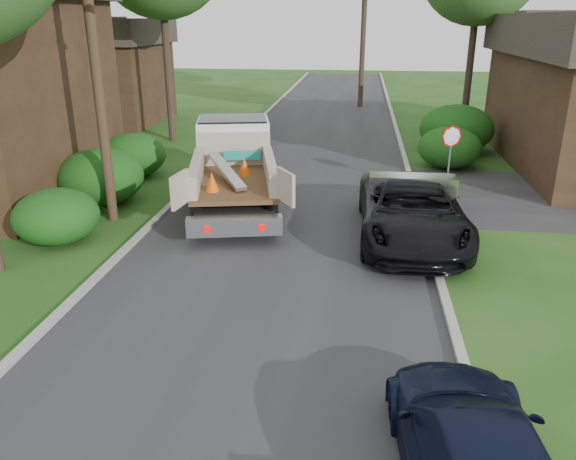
% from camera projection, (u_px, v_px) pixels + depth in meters
% --- Properties ---
extents(ground, '(120.00, 120.00, 0.00)m').
position_uv_depth(ground, '(258.00, 306.00, 12.30)').
color(ground, '#1C4914').
rests_on(ground, ground).
extents(road, '(8.00, 90.00, 0.02)m').
position_uv_depth(road, '(304.00, 182.00, 21.58)').
color(road, '#28282B').
rests_on(road, ground).
extents(curb_left, '(0.20, 90.00, 0.12)m').
position_uv_depth(curb_left, '(200.00, 177.00, 22.05)').
color(curb_left, '#9E9E99').
rests_on(curb_left, ground).
extents(curb_right, '(0.20, 90.00, 0.12)m').
position_uv_depth(curb_right, '(412.00, 184.00, 21.07)').
color(curb_right, '#9E9E99').
rests_on(curb_right, ground).
extents(stop_sign, '(0.71, 0.32, 2.48)m').
position_uv_depth(stop_sign, '(451.00, 146.00, 19.41)').
color(stop_sign, slate).
rests_on(stop_sign, ground).
extents(utility_pole, '(2.42, 1.25, 10.00)m').
position_uv_depth(utility_pole, '(94.00, 46.00, 15.74)').
color(utility_pole, '#382619').
rests_on(utility_pole, ground).
extents(house_left_far, '(7.56, 7.56, 6.00)m').
position_uv_depth(house_left_far, '(98.00, 70.00, 33.23)').
color(house_left_far, '#322114').
rests_on(house_left_far, ground).
extents(hedge_left_a, '(2.34, 2.34, 1.53)m').
position_uv_depth(hedge_left_a, '(56.00, 216.00, 15.55)').
color(hedge_left_a, '#144710').
rests_on(hedge_left_a, ground).
extents(hedge_left_b, '(2.86, 2.86, 1.87)m').
position_uv_depth(hedge_left_b, '(101.00, 177.00, 18.77)').
color(hedge_left_b, '#144710').
rests_on(hedge_left_b, ground).
extents(hedge_left_c, '(2.60, 2.60, 1.70)m').
position_uv_depth(hedge_left_c, '(132.00, 155.00, 22.09)').
color(hedge_left_c, '#144710').
rests_on(hedge_left_c, ground).
extents(hedge_right_a, '(2.60, 2.60, 1.70)m').
position_uv_depth(hedge_right_a, '(449.00, 148.00, 23.38)').
color(hedge_right_a, '#144710').
rests_on(hedge_right_a, ground).
extents(hedge_right_b, '(3.38, 3.38, 2.21)m').
position_uv_depth(hedge_right_b, '(456.00, 129.00, 25.99)').
color(hedge_right_b, '#144710').
rests_on(hedge_right_b, ground).
extents(flatbed_truck, '(4.28, 7.37, 2.63)m').
position_uv_depth(flatbed_truck, '(234.00, 160.00, 18.97)').
color(flatbed_truck, black).
rests_on(flatbed_truck, ground).
extents(black_pickup, '(2.95, 6.23, 1.72)m').
position_uv_depth(black_pickup, '(412.00, 210.00, 15.75)').
color(black_pickup, black).
rests_on(black_pickup, ground).
extents(navy_suv, '(2.27, 4.84, 1.37)m').
position_uv_depth(navy_suv, '(478.00, 460.00, 7.09)').
color(navy_suv, black).
rests_on(navy_suv, ground).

